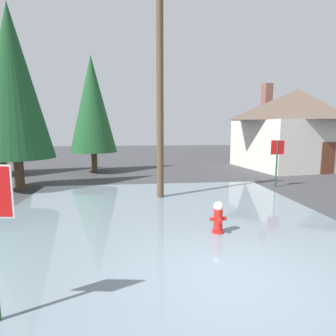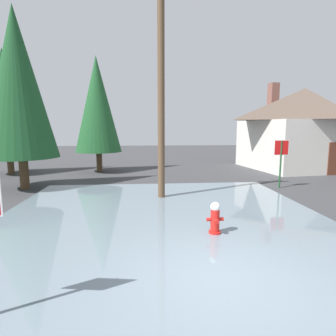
{
  "view_description": "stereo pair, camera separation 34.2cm",
  "coord_description": "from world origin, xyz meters",
  "px_view_note": "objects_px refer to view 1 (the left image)",
  "views": [
    {
      "loc": [
        -1.74,
        -4.92,
        2.9
      ],
      "look_at": [
        -0.59,
        4.98,
        1.45
      ],
      "focal_mm": 29.98,
      "sensor_mm": 36.0,
      "label": 1
    },
    {
      "loc": [
        -1.4,
        -4.96,
        2.9
      ],
      "look_at": [
        -0.59,
        4.98,
        1.45
      ],
      "focal_mm": 29.98,
      "sensor_mm": 36.0,
      "label": 2
    }
  ],
  "objects_px": {
    "utility_pole": "(160,88)",
    "house": "(296,127)",
    "fire_hydrant": "(218,218)",
    "stop_sign_far": "(277,154)",
    "pine_tree_mid_left": "(92,105)",
    "pine_tree_short_left": "(12,82)"
  },
  "relations": [
    {
      "from": "utility_pole",
      "to": "house",
      "type": "relative_size",
      "value": 1.0
    },
    {
      "from": "fire_hydrant",
      "to": "stop_sign_far",
      "type": "height_order",
      "value": "stop_sign_far"
    },
    {
      "from": "utility_pole",
      "to": "house",
      "type": "bearing_deg",
      "value": 36.85
    },
    {
      "from": "stop_sign_far",
      "to": "fire_hydrant",
      "type": "bearing_deg",
      "value": -129.07
    },
    {
      "from": "house",
      "to": "stop_sign_far",
      "type": "bearing_deg",
      "value": -126.4
    },
    {
      "from": "fire_hydrant",
      "to": "utility_pole",
      "type": "height_order",
      "value": "utility_pole"
    },
    {
      "from": "stop_sign_far",
      "to": "pine_tree_short_left",
      "type": "bearing_deg",
      "value": 176.15
    },
    {
      "from": "stop_sign_far",
      "to": "pine_tree_mid_left",
      "type": "distance_m",
      "value": 11.37
    },
    {
      "from": "stop_sign_far",
      "to": "house",
      "type": "bearing_deg",
      "value": 53.6
    },
    {
      "from": "pine_tree_short_left",
      "to": "house",
      "type": "bearing_deg",
      "value": 18.03
    },
    {
      "from": "utility_pole",
      "to": "pine_tree_mid_left",
      "type": "bearing_deg",
      "value": 116.73
    },
    {
      "from": "house",
      "to": "pine_tree_short_left",
      "type": "distance_m",
      "value": 17.78
    },
    {
      "from": "fire_hydrant",
      "to": "pine_tree_short_left",
      "type": "bearing_deg",
      "value": 139.64
    },
    {
      "from": "fire_hydrant",
      "to": "stop_sign_far",
      "type": "relative_size",
      "value": 0.4
    },
    {
      "from": "fire_hydrant",
      "to": "house",
      "type": "distance_m",
      "value": 15.26
    },
    {
      "from": "pine_tree_mid_left",
      "to": "house",
      "type": "bearing_deg",
      "value": 2.25
    },
    {
      "from": "stop_sign_far",
      "to": "pine_tree_short_left",
      "type": "relative_size",
      "value": 0.28
    },
    {
      "from": "stop_sign_far",
      "to": "utility_pole",
      "type": "bearing_deg",
      "value": -165.26
    },
    {
      "from": "pine_tree_mid_left",
      "to": "pine_tree_short_left",
      "type": "height_order",
      "value": "pine_tree_short_left"
    },
    {
      "from": "fire_hydrant",
      "to": "pine_tree_short_left",
      "type": "height_order",
      "value": "pine_tree_short_left"
    },
    {
      "from": "pine_tree_mid_left",
      "to": "pine_tree_short_left",
      "type": "bearing_deg",
      "value": -119.01
    },
    {
      "from": "house",
      "to": "pine_tree_mid_left",
      "type": "xyz_separation_m",
      "value": [
        -14.08,
        -0.55,
        1.42
      ]
    }
  ]
}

